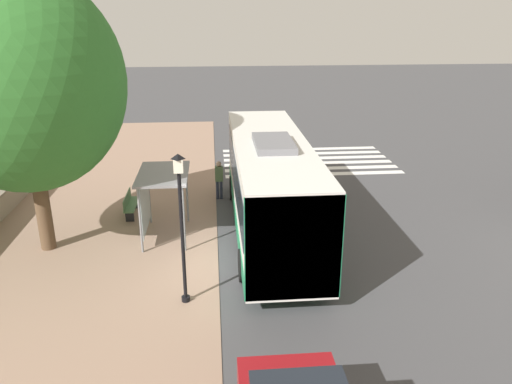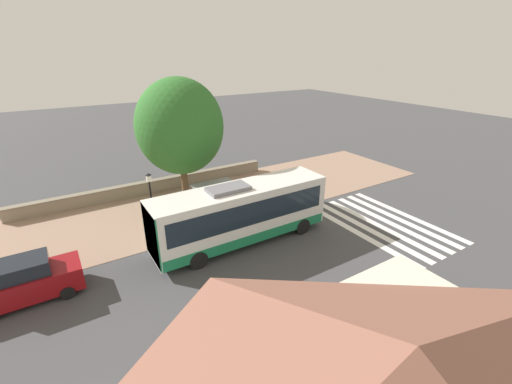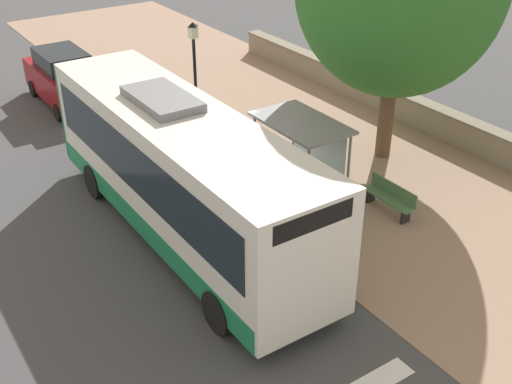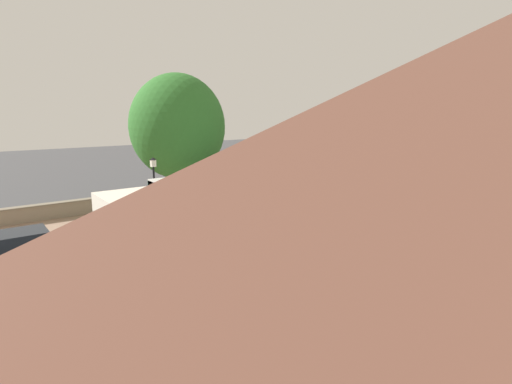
% 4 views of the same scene
% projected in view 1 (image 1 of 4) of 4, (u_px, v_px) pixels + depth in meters
% --- Properties ---
extents(ground_plane, '(120.00, 120.00, 0.00)m').
position_uv_depth(ground_plane, '(218.00, 267.00, 15.89)').
color(ground_plane, '#424244').
rests_on(ground_plane, ground).
extents(sidewalk_plaza, '(9.00, 44.00, 0.02)m').
position_uv_depth(sidewalk_plaza, '(74.00, 273.00, 15.52)').
color(sidewalk_plaza, '#937560').
rests_on(sidewalk_plaza, ground).
extents(crosswalk_stripes, '(9.00, 5.25, 0.01)m').
position_uv_depth(crosswalk_stripes, '(307.00, 161.00, 27.05)').
color(crosswalk_stripes, silver).
rests_on(crosswalk_stripes, ground).
extents(bus, '(2.64, 10.58, 3.71)m').
position_uv_depth(bus, '(270.00, 184.00, 17.62)').
color(bus, silver).
rests_on(bus, ground).
extents(bus_shelter, '(1.72, 2.82, 2.40)m').
position_uv_depth(bus_shelter, '(159.00, 184.00, 17.37)').
color(bus_shelter, slate).
rests_on(bus_shelter, ground).
extents(pedestrian, '(0.34, 0.22, 1.68)m').
position_uv_depth(pedestrian, '(219.00, 177.00, 21.31)').
color(pedestrian, '#2D3347').
rests_on(pedestrian, ground).
extents(bench, '(0.40, 1.73, 0.88)m').
position_uv_depth(bench, '(130.00, 204.00, 19.75)').
color(bench, '#4C7247').
rests_on(bench, ground).
extents(street_lamp_near, '(0.28, 0.28, 4.31)m').
position_uv_depth(street_lamp_near, '(181.00, 218.00, 13.14)').
color(street_lamp_near, black).
rests_on(street_lamp_near, ground).
extents(shade_tree, '(6.21, 6.21, 9.04)m').
position_uv_depth(shade_tree, '(23.00, 83.00, 15.21)').
color(shade_tree, brown).
rests_on(shade_tree, ground).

